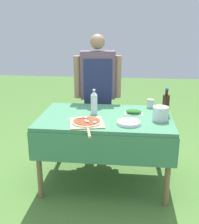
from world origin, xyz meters
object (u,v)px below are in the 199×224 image
at_px(person_cook, 98,87).
at_px(mixing_tub, 160,113).
at_px(pizza_on_peel, 87,122).
at_px(oil_bottle, 166,104).
at_px(water_bottle, 94,102).
at_px(herb_container, 134,112).
at_px(prep_table, 106,125).
at_px(sauce_jar, 150,104).
at_px(plate_stack, 129,123).

xyz_separation_m(person_cook, mixing_tub, (0.69, -0.71, -0.08)).
distance_m(pizza_on_peel, oil_bottle, 0.85).
relative_size(water_bottle, herb_container, 1.30).
distance_m(prep_table, mixing_tub, 0.56).
height_order(mixing_tub, sauce_jar, mixing_tub).
bearing_deg(herb_container, plate_stack, -98.53).
distance_m(herb_container, plate_stack, 0.32).
distance_m(mixing_tub, sauce_jar, 0.42).
bearing_deg(person_cook, prep_table, 95.37).
relative_size(oil_bottle, sauce_jar, 3.04).
bearing_deg(plate_stack, water_bottle, 143.12).
xyz_separation_m(prep_table, water_bottle, (-0.12, 0.05, 0.22)).
relative_size(pizza_on_peel, plate_stack, 2.35).
bearing_deg(herb_container, pizza_on_peel, -141.09).
xyz_separation_m(pizza_on_peel, water_bottle, (0.03, 0.30, 0.11)).
bearing_deg(plate_stack, mixing_tub, 26.88).
xyz_separation_m(oil_bottle, water_bottle, (-0.73, -0.06, 0.01)).
height_order(pizza_on_peel, water_bottle, water_bottle).
relative_size(prep_table, mixing_tub, 8.84).
xyz_separation_m(person_cook, plate_stack, (0.39, -0.86, -0.14)).
bearing_deg(mixing_tub, herb_container, 146.80).
bearing_deg(mixing_tub, oil_bottle, 69.03).
distance_m(pizza_on_peel, water_bottle, 0.32).
relative_size(prep_table, pizza_on_peel, 2.53).
distance_m(oil_bottle, water_bottle, 0.73).
distance_m(water_bottle, mixing_tub, 0.67).
distance_m(prep_table, pizza_on_peel, 0.31).
relative_size(person_cook, oil_bottle, 5.48).
bearing_deg(person_cook, mixing_tub, 126.08).
xyz_separation_m(mixing_tub, sauce_jar, (-0.07, 0.42, -0.03)).
relative_size(person_cook, pizza_on_peel, 2.87).
bearing_deg(plate_stack, pizza_on_peel, -174.96).
xyz_separation_m(herb_container, sauce_jar, (0.19, 0.25, 0.02)).
distance_m(pizza_on_peel, sauce_jar, 0.87).
relative_size(water_bottle, plate_stack, 1.16).
height_order(pizza_on_peel, sauce_jar, sauce_jar).
bearing_deg(prep_table, person_cook, 103.55).
distance_m(person_cook, oil_bottle, 0.93).
height_order(herb_container, plate_stack, herb_container).
relative_size(pizza_on_peel, oil_bottle, 1.91).
relative_size(water_bottle, mixing_tub, 1.72).
xyz_separation_m(prep_table, person_cook, (-0.16, 0.65, 0.25)).
distance_m(pizza_on_peel, mixing_tub, 0.72).
height_order(water_bottle, sauce_jar, water_bottle).
xyz_separation_m(person_cook, pizza_on_peel, (0.00, -0.89, -0.14)).
bearing_deg(water_bottle, sauce_jar, 27.02).
bearing_deg(sauce_jar, plate_stack, -112.19).
bearing_deg(water_bottle, prep_table, -23.67).
bearing_deg(prep_table, sauce_jar, 37.31).
height_order(pizza_on_peel, plate_stack, pizza_on_peel).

